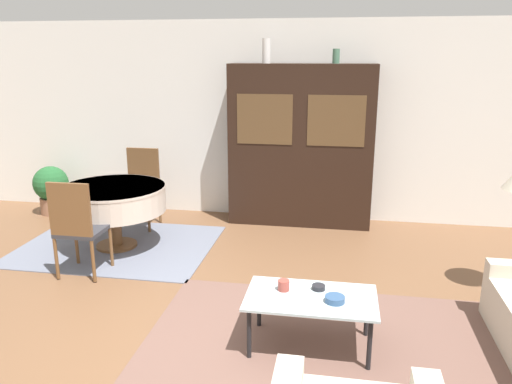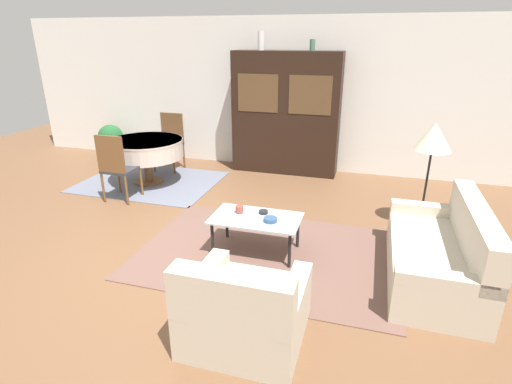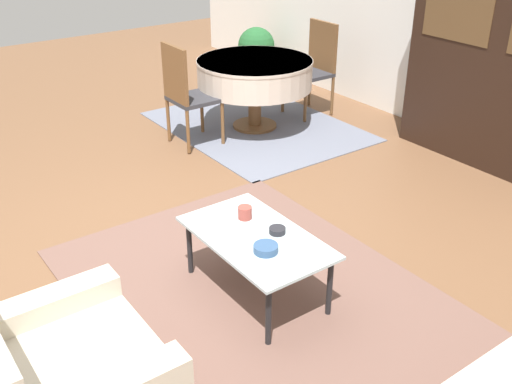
{
  "view_description": "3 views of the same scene",
  "coord_description": "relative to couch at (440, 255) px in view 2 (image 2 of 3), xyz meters",
  "views": [
    {
      "loc": [
        0.99,
        -3.22,
        2.25
      ],
      "look_at": [
        0.2,
        1.4,
        0.95
      ],
      "focal_mm": 35.0,
      "sensor_mm": 36.0,
      "label": 1
    },
    {
      "loc": [
        1.99,
        -3.63,
        2.35
      ],
      "look_at": [
        0.82,
        0.3,
        0.75
      ],
      "focal_mm": 28.0,
      "sensor_mm": 36.0,
      "label": 2
    },
    {
      "loc": [
        3.42,
        -1.57,
        2.41
      ],
      "look_at": [
        0.82,
        0.3,
        0.75
      ],
      "focal_mm": 42.0,
      "sensor_mm": 36.0,
      "label": 3
    }
  ],
  "objects": [
    {
      "name": "floor_lamp",
      "position": [
        -0.06,
        1.29,
        0.88
      ],
      "size": [
        0.45,
        0.45,
        1.39
      ],
      "color": "black",
      "rests_on": "ground_plane"
    },
    {
      "name": "potted_plant",
      "position": [
        -5.88,
        2.87,
        0.09
      ],
      "size": [
        0.49,
        0.49,
        0.7
      ],
      "color": "#93664C",
      "rests_on": "ground_plane"
    },
    {
      "name": "area_rug",
      "position": [
        -1.81,
        0.02,
        -0.29
      ],
      "size": [
        2.95,
        2.02,
        0.01
      ],
      "color": "brown",
      "rests_on": "ground_plane"
    },
    {
      "name": "dining_table",
      "position": [
        -4.39,
        1.77,
        0.31
      ],
      "size": [
        1.23,
        1.23,
        0.75
      ],
      "color": "brown",
      "rests_on": "dining_rug"
    },
    {
      "name": "display_cabinet",
      "position": [
        -2.3,
        3.07,
        0.77
      ],
      "size": [
        1.89,
        0.47,
        2.13
      ],
      "color": "black",
      "rests_on": "ground_plane"
    },
    {
      "name": "vase_tall",
      "position": [
        -2.78,
        3.08,
        1.99
      ],
      "size": [
        0.11,
        0.11,
        0.31
      ],
      "color": "white",
      "rests_on": "display_cabinet"
    },
    {
      "name": "cup",
      "position": [
        -2.18,
        0.1,
        0.19
      ],
      "size": [
        0.09,
        0.09,
        0.09
      ],
      "color": "#9E4238",
      "rests_on": "coffee_table"
    },
    {
      "name": "dining_chair_near",
      "position": [
        -4.39,
        0.93,
        0.28
      ],
      "size": [
        0.44,
        0.44,
        1.03
      ],
      "color": "brown",
      "rests_on": "dining_rug"
    },
    {
      "name": "ground_plane",
      "position": [
        -2.78,
        -0.27,
        -0.3
      ],
      "size": [
        14.0,
        14.0,
        0.0
      ],
      "primitive_type": "plane",
      "color": "brown"
    },
    {
      "name": "armchair",
      "position": [
        -1.63,
        -1.4,
        -0.01
      ],
      "size": [
        0.93,
        0.9,
        0.81
      ],
      "color": "beige",
      "rests_on": "ground_plane"
    },
    {
      "name": "bowl",
      "position": [
        -1.77,
        -0.03,
        0.17
      ],
      "size": [
        0.15,
        0.15,
        0.05
      ],
      "color": "#33517A",
      "rests_on": "coffee_table"
    },
    {
      "name": "couch",
      "position": [
        0.0,
        0.0,
        0.0
      ],
      "size": [
        0.84,
        1.7,
        0.84
      ],
      "rotation": [
        0.0,
        0.0,
        1.57
      ],
      "color": "beige",
      "rests_on": "ground_plane"
    },
    {
      "name": "wall_back",
      "position": [
        -2.78,
        3.36,
        1.05
      ],
      "size": [
        10.0,
        0.06,
        2.7
      ],
      "color": "white",
      "rests_on": "ground_plane"
    },
    {
      "name": "dining_chair_far",
      "position": [
        -4.39,
        2.61,
        0.28
      ],
      "size": [
        0.44,
        0.44,
        1.03
      ],
      "rotation": [
        0.0,
        0.0,
        3.14
      ],
      "color": "brown",
      "rests_on": "dining_rug"
    },
    {
      "name": "vase_short",
      "position": [
        -1.89,
        3.08,
        1.93
      ],
      "size": [
        0.09,
        0.09,
        0.18
      ],
      "color": "#4C7A60",
      "rests_on": "display_cabinet"
    },
    {
      "name": "dining_rug",
      "position": [
        -4.39,
        1.8,
        -0.29
      ],
      "size": [
        2.27,
        1.73,
        0.01
      ],
      "color": "slate",
      "rests_on": "ground_plane"
    },
    {
      "name": "coffee_table",
      "position": [
        -1.95,
        0.03,
        0.1
      ],
      "size": [
        1.01,
        0.59,
        0.43
      ],
      "color": "black",
      "rests_on": "area_rug"
    },
    {
      "name": "bowl_small",
      "position": [
        -1.9,
        0.16,
        0.16
      ],
      "size": [
        0.11,
        0.11,
        0.04
      ],
      "color": "#232328",
      "rests_on": "coffee_table"
    }
  ]
}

